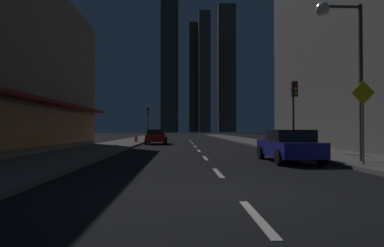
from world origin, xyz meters
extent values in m
cube|color=black|center=(0.00, 32.00, -0.05)|extent=(78.00, 136.00, 0.10)
cube|color=#605E59|center=(7.00, 32.00, 0.07)|extent=(4.00, 76.00, 0.15)
cube|color=#605E59|center=(-7.00, 32.00, 0.07)|extent=(4.00, 76.00, 0.15)
cube|color=silver|center=(0.00, -2.00, 0.01)|extent=(0.16, 2.20, 0.01)
cube|color=silver|center=(0.00, 3.20, 0.01)|extent=(0.16, 2.20, 0.01)
cube|color=silver|center=(0.00, 8.40, 0.01)|extent=(0.16, 2.20, 0.01)
cube|color=silver|center=(0.00, 13.60, 0.01)|extent=(0.16, 2.20, 0.01)
cube|color=silver|center=(0.00, 18.80, 0.01)|extent=(0.16, 2.20, 0.01)
cube|color=silver|center=(0.00, 24.00, 0.01)|extent=(0.16, 2.20, 0.01)
cube|color=silver|center=(0.00, 29.20, 0.01)|extent=(0.16, 2.20, 0.01)
cube|color=silver|center=(0.00, 34.40, 0.01)|extent=(0.16, 2.20, 0.01)
cube|color=#D88C3F|center=(-9.00, 10.91, 1.60)|extent=(0.10, 19.25, 2.20)
cube|color=maroon|center=(-8.60, 10.91, 3.00)|extent=(0.90, 19.85, 0.20)
cube|color=slate|center=(14.50, 16.00, 8.28)|extent=(11.00, 20.00, 16.57)
cube|color=#39362B|center=(-5.97, 132.28, 31.50)|extent=(7.77, 8.15, 63.01)
cube|color=#322F25|center=(7.25, 146.77, 27.04)|extent=(8.25, 8.35, 54.08)
cube|color=#484436|center=(10.18, 136.84, 28.33)|extent=(5.32, 6.10, 56.67)
cube|color=#474335|center=(22.88, 151.23, 32.92)|extent=(8.97, 5.85, 65.84)
cube|color=navy|center=(3.60, 6.60, 0.61)|extent=(1.80, 4.20, 0.65)
cube|color=black|center=(3.60, 6.40, 1.17)|extent=(1.64, 2.00, 0.55)
cylinder|color=black|center=(2.72, 8.00, 0.34)|extent=(0.22, 0.68, 0.68)
cylinder|color=black|center=(4.48, 8.00, 0.34)|extent=(0.22, 0.68, 0.68)
cylinder|color=black|center=(2.72, 5.20, 0.34)|extent=(0.22, 0.68, 0.68)
cylinder|color=black|center=(4.48, 5.20, 0.34)|extent=(0.22, 0.68, 0.68)
sphere|color=white|center=(3.05, 8.65, 0.67)|extent=(0.18, 0.18, 0.18)
sphere|color=white|center=(4.15, 8.65, 0.67)|extent=(0.18, 0.18, 0.18)
cube|color=#B21919|center=(-3.60, 23.42, 0.61)|extent=(1.80, 4.20, 0.65)
cube|color=black|center=(-3.60, 23.22, 1.17)|extent=(1.64, 2.00, 0.55)
cylinder|color=black|center=(-4.48, 24.82, 0.34)|extent=(0.22, 0.68, 0.68)
cylinder|color=black|center=(-2.72, 24.82, 0.34)|extent=(0.22, 0.68, 0.68)
cylinder|color=black|center=(-4.48, 22.02, 0.34)|extent=(0.22, 0.68, 0.68)
cylinder|color=black|center=(-2.72, 22.02, 0.34)|extent=(0.22, 0.68, 0.68)
sphere|color=white|center=(-4.15, 25.47, 0.67)|extent=(0.18, 0.18, 0.18)
sphere|color=white|center=(-3.05, 25.47, 0.67)|extent=(0.18, 0.18, 0.18)
cylinder|color=red|center=(-5.90, 25.53, 0.43)|extent=(0.22, 0.22, 0.55)
sphere|color=red|center=(-5.90, 25.53, 0.70)|extent=(0.21, 0.21, 0.21)
cylinder|color=red|center=(-5.90, 25.53, 0.18)|extent=(0.30, 0.30, 0.06)
cylinder|color=red|center=(-6.06, 25.53, 0.45)|extent=(0.10, 0.10, 0.10)
cylinder|color=red|center=(-5.74, 25.53, 0.45)|extent=(0.10, 0.10, 0.10)
cylinder|color=#2D2D2D|center=(5.50, 11.03, 2.25)|extent=(0.12, 0.12, 4.20)
cube|color=black|center=(5.50, 10.83, 3.85)|extent=(0.32, 0.24, 0.90)
sphere|color=red|center=(5.50, 10.70, 4.13)|extent=(0.18, 0.18, 0.18)
sphere|color=#F2B20C|center=(5.50, 10.70, 3.85)|extent=(0.18, 0.18, 0.18)
sphere|color=#19D833|center=(5.50, 10.70, 3.57)|extent=(0.18, 0.18, 0.18)
cylinder|color=#2D2D2D|center=(-5.50, 33.94, 2.25)|extent=(0.12, 0.12, 4.20)
cube|color=black|center=(-5.50, 33.74, 3.85)|extent=(0.32, 0.24, 0.90)
sphere|color=red|center=(-5.50, 33.61, 4.13)|extent=(0.18, 0.18, 0.18)
sphere|color=#F2B20C|center=(-5.50, 33.61, 3.85)|extent=(0.18, 0.18, 0.18)
sphere|color=#19D833|center=(-5.50, 33.61, 3.57)|extent=(0.18, 0.18, 0.18)
cylinder|color=#38383D|center=(6.20, 5.30, 3.40)|extent=(0.16, 0.16, 6.50)
cylinder|color=#38383D|center=(5.40, 5.30, 6.55)|extent=(1.60, 0.12, 0.12)
sphere|color=#FCF7CC|center=(4.60, 5.30, 6.45)|extent=(0.56, 0.56, 0.56)
cylinder|color=slate|center=(5.60, 4.21, 1.35)|extent=(0.08, 0.08, 2.40)
cube|color=yellow|center=(5.60, 4.18, 2.85)|extent=(0.91, 0.03, 0.91)
camera|label=1|loc=(-1.28, -7.12, 1.48)|focal=28.86mm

